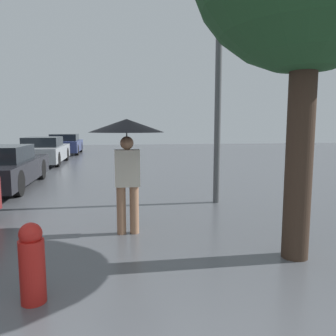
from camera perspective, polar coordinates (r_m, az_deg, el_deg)
The scene contains 6 objects.
pedestrian at distance 4.99m, azimuth -7.19°, elevation 4.98°, with size 1.14×1.14×1.77m.
parked_car_second at distance 9.98m, azimuth -27.21°, elevation 0.04°, with size 1.74×4.25×1.15m.
parked_car_third at distance 15.68m, azimuth -20.74°, elevation 2.78°, with size 1.69×4.35×1.20m.
parked_car_farthest at distance 21.04m, azimuth -17.46°, elevation 3.95°, with size 1.77×4.00×1.22m.
street_lamp at distance 7.18m, azimuth 8.73°, elevation 13.27°, with size 0.29×0.29×4.08m.
fire_hydrant at distance 3.43m, azimuth -22.59°, elevation -15.07°, with size 0.23×0.23×0.78m.
Camera 1 is at (-0.32, -0.79, 1.65)m, focal length 35.00 mm.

